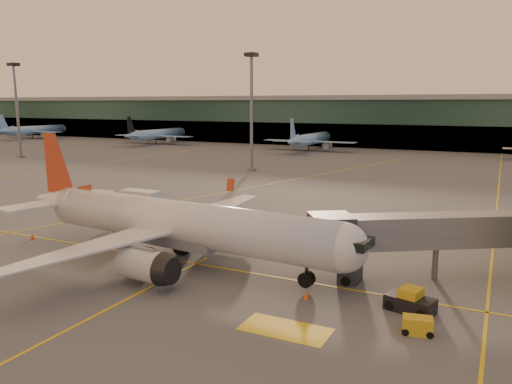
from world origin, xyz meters
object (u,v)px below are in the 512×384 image
at_px(catering_truck, 141,204).
at_px(pushback_tug, 410,302).
at_px(main_airplane, 172,223).
at_px(gpu_cart, 417,326).

distance_m(catering_truck, pushback_tug, 38.43).
bearing_deg(catering_truck, main_airplane, -41.22).
distance_m(gpu_cart, pushback_tug, 3.65).
height_order(main_airplane, catering_truck, main_airplane).
bearing_deg(gpu_cart, pushback_tug, 95.93).
xyz_separation_m(catering_truck, gpu_cart, (36.84, -17.42, -1.69)).
relative_size(gpu_cart, pushback_tug, 0.57).
distance_m(main_airplane, catering_truck, 18.38).
bearing_deg(catering_truck, gpu_cart, -24.86).
bearing_deg(pushback_tug, catering_truck, 174.04).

